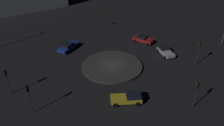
{
  "coord_description": "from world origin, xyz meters",
  "views": [
    {
      "loc": [
        0.93,
        33.16,
        21.07
      ],
      "look_at": [
        0.0,
        0.0,
        0.72
      ],
      "focal_mm": 37.12,
      "sensor_mm": 36.0,
      "label": 1
    }
  ],
  "objects_px": {
    "car_yellow": "(128,98)",
    "traffic_light_northeast": "(28,94)",
    "car_blue": "(68,46)",
    "traffic_light_west": "(199,49)",
    "car_silver": "(165,51)",
    "car_red": "(143,39)",
    "traffic_light_northeast_near": "(7,77)",
    "traffic_light_northwest": "(197,90)",
    "traffic_light_south": "(96,16)"
  },
  "relations": [
    {
      "from": "car_blue",
      "to": "traffic_light_west",
      "type": "distance_m",
      "value": 23.57
    },
    {
      "from": "traffic_light_northwest",
      "to": "traffic_light_northeast_near",
      "type": "xyz_separation_m",
      "value": [
        25.05,
        -3.5,
        -0.01
      ]
    },
    {
      "from": "traffic_light_northeast",
      "to": "car_yellow",
      "type": "bearing_deg",
      "value": -37.97
    },
    {
      "from": "car_yellow",
      "to": "traffic_light_west",
      "type": "xyz_separation_m",
      "value": [
        -12.57,
        -9.44,
        2.34
      ]
    },
    {
      "from": "car_silver",
      "to": "car_red",
      "type": "distance_m",
      "value": 6.24
    },
    {
      "from": "car_blue",
      "to": "traffic_light_northeast_near",
      "type": "relative_size",
      "value": 1.22
    },
    {
      "from": "traffic_light_south",
      "to": "traffic_light_northwest",
      "type": "height_order",
      "value": "traffic_light_south"
    },
    {
      "from": "car_blue",
      "to": "traffic_light_northeast_near",
      "type": "xyz_separation_m",
      "value": [
        6.4,
        13.15,
        2.15
      ]
    },
    {
      "from": "car_blue",
      "to": "traffic_light_northwest",
      "type": "relative_size",
      "value": 1.22
    },
    {
      "from": "car_red",
      "to": "traffic_light_northwest",
      "type": "distance_m",
      "value": 19.98
    },
    {
      "from": "traffic_light_west",
      "to": "car_yellow",
      "type": "bearing_deg",
      "value": 35.63
    },
    {
      "from": "car_yellow",
      "to": "traffic_light_northeast",
      "type": "height_order",
      "value": "traffic_light_northeast"
    },
    {
      "from": "traffic_light_northwest",
      "to": "car_yellow",
      "type": "bearing_deg",
      "value": 36.66
    },
    {
      "from": "car_blue",
      "to": "car_yellow",
      "type": "relative_size",
      "value": 1.16
    },
    {
      "from": "car_silver",
      "to": "car_yellow",
      "type": "height_order",
      "value": "car_yellow"
    },
    {
      "from": "traffic_light_northwest",
      "to": "traffic_light_west",
      "type": "bearing_deg",
      "value": -65.93
    },
    {
      "from": "car_yellow",
      "to": "traffic_light_northeast",
      "type": "xyz_separation_m",
      "value": [
        12.37,
        1.74,
        2.39
      ]
    },
    {
      "from": "car_silver",
      "to": "traffic_light_northeast",
      "type": "relative_size",
      "value": 0.94
    },
    {
      "from": "traffic_light_northeast",
      "to": "traffic_light_northeast_near",
      "type": "bearing_deg",
      "value": 89.66
    },
    {
      "from": "car_red",
      "to": "traffic_light_northeast",
      "type": "height_order",
      "value": "traffic_light_northeast"
    },
    {
      "from": "car_yellow",
      "to": "traffic_light_west",
      "type": "relative_size",
      "value": 0.98
    },
    {
      "from": "car_yellow",
      "to": "car_red",
      "type": "xyz_separation_m",
      "value": [
        -4.67,
        -18.27,
        -0.04
      ]
    },
    {
      "from": "car_yellow",
      "to": "traffic_light_west",
      "type": "bearing_deg",
      "value": -145.93
    },
    {
      "from": "car_blue",
      "to": "traffic_light_west",
      "type": "bearing_deg",
      "value": -75.93
    },
    {
      "from": "car_silver",
      "to": "car_yellow",
      "type": "bearing_deg",
      "value": -48.11
    },
    {
      "from": "traffic_light_south",
      "to": "car_red",
      "type": "bearing_deg",
      "value": 44.22
    },
    {
      "from": "car_blue",
      "to": "car_red",
      "type": "bearing_deg",
      "value": -50.29
    },
    {
      "from": "car_yellow",
      "to": "car_red",
      "type": "relative_size",
      "value": 0.96
    },
    {
      "from": "traffic_light_northeast",
      "to": "traffic_light_northeast_near",
      "type": "height_order",
      "value": "traffic_light_northeast"
    },
    {
      "from": "car_silver",
      "to": "car_blue",
      "type": "height_order",
      "value": "car_blue"
    },
    {
      "from": "traffic_light_south",
      "to": "traffic_light_northwest",
      "type": "xyz_separation_m",
      "value": [
        -13.43,
        26.18,
        -0.27
      ]
    },
    {
      "from": "car_silver",
      "to": "car_red",
      "type": "bearing_deg",
      "value": -163.42
    },
    {
      "from": "car_silver",
      "to": "traffic_light_northwest",
      "type": "relative_size",
      "value": 1.03
    },
    {
      "from": "traffic_light_northwest",
      "to": "car_blue",
      "type": "bearing_deg",
      "value": 2.97
    },
    {
      "from": "car_blue",
      "to": "car_yellow",
      "type": "xyz_separation_m",
      "value": [
        -10.1,
        15.44,
        0.02
      ]
    },
    {
      "from": "traffic_light_northeast_near",
      "to": "traffic_light_south",
      "type": "bearing_deg",
      "value": 37.83
    },
    {
      "from": "traffic_light_south",
      "to": "car_silver",
      "type": "bearing_deg",
      "value": 36.6
    },
    {
      "from": "car_silver",
      "to": "traffic_light_south",
      "type": "bearing_deg",
      "value": -149.05
    },
    {
      "from": "car_blue",
      "to": "car_silver",
      "type": "bearing_deg",
      "value": -68.67
    },
    {
      "from": "car_silver",
      "to": "car_red",
      "type": "height_order",
      "value": "car_red"
    },
    {
      "from": "car_silver",
      "to": "traffic_light_northeast_near",
      "type": "xyz_separation_m",
      "value": [
        24.56,
        10.74,
        2.18
      ]
    },
    {
      "from": "traffic_light_west",
      "to": "car_blue",
      "type": "bearing_deg",
      "value": -16.1
    },
    {
      "from": "car_yellow",
      "to": "car_blue",
      "type": "bearing_deg",
      "value": -59.66
    },
    {
      "from": "traffic_light_northwest",
      "to": "traffic_light_northeast_near",
      "type": "relative_size",
      "value": 1.0
    },
    {
      "from": "traffic_light_west",
      "to": "traffic_light_northeast_near",
      "type": "height_order",
      "value": "traffic_light_west"
    },
    {
      "from": "car_silver",
      "to": "traffic_light_northeast_near",
      "type": "distance_m",
      "value": 26.89
    },
    {
      "from": "car_blue",
      "to": "traffic_light_west",
      "type": "xyz_separation_m",
      "value": [
        -22.67,
        6.0,
        2.36
      ]
    },
    {
      "from": "traffic_light_northeast",
      "to": "traffic_light_south",
      "type": "bearing_deg",
      "value": 28.34
    },
    {
      "from": "car_red",
      "to": "traffic_light_northwest",
      "type": "relative_size",
      "value": 1.09
    },
    {
      "from": "traffic_light_northeast_near",
      "to": "traffic_light_northeast",
      "type": "bearing_deg",
      "value": -69.4
    }
  ]
}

